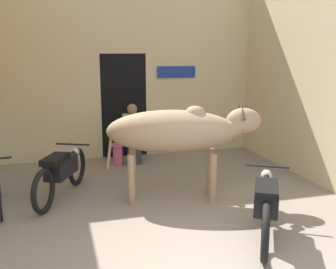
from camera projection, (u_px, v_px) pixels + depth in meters
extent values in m
cube|color=beige|center=(128.00, 6.00, 8.10)|extent=(5.44, 0.18, 1.91)
cube|color=beige|center=(50.00, 108.00, 8.08)|extent=(2.09, 0.18, 2.21)
cube|color=beige|center=(196.00, 103.00, 8.94)|extent=(2.38, 0.18, 2.21)
cube|color=black|center=(121.00, 103.00, 8.83)|extent=(0.97, 0.90, 2.21)
cube|color=navy|center=(176.00, 72.00, 8.55)|extent=(0.86, 0.03, 0.25)
cube|color=beige|center=(320.00, 63.00, 6.65)|extent=(0.18, 5.00, 4.12)
ellipsoid|color=tan|center=(172.00, 131.00, 5.92)|extent=(2.09, 1.15, 0.65)
ellipsoid|color=tan|center=(195.00, 114.00, 5.88)|extent=(0.37, 0.34, 0.24)
cylinder|color=tan|center=(232.00, 128.00, 5.94)|extent=(0.49, 0.40, 0.43)
ellipsoid|color=tan|center=(243.00, 121.00, 5.92)|extent=(0.59, 0.45, 0.39)
cylinder|color=tan|center=(110.00, 147.00, 5.94)|extent=(0.15, 0.08, 0.69)
cylinder|color=tan|center=(210.00, 171.00, 6.27)|extent=(0.11, 0.11, 0.77)
cylinder|color=tan|center=(213.00, 179.00, 5.90)|extent=(0.11, 0.11, 0.77)
cylinder|color=tan|center=(133.00, 172.00, 6.23)|extent=(0.11, 0.11, 0.77)
cylinder|color=tan|center=(131.00, 180.00, 5.87)|extent=(0.11, 0.11, 0.77)
cone|color=#473D33|center=(239.00, 110.00, 6.02)|extent=(0.11, 0.17, 0.23)
cone|color=#473D33|center=(243.00, 113.00, 5.76)|extent=(0.11, 0.17, 0.23)
torus|color=black|center=(265.00, 233.00, 4.27)|extent=(0.39, 0.60, 0.65)
torus|color=black|center=(265.00, 192.00, 5.51)|extent=(0.39, 0.60, 0.65)
cube|color=black|center=(266.00, 197.00, 4.85)|extent=(0.60, 0.76, 0.28)
cube|color=black|center=(267.00, 189.00, 4.63)|extent=(0.51, 0.62, 0.09)
cylinder|color=black|center=(267.00, 166.00, 5.28)|extent=(0.52, 0.32, 0.03)
sphere|color=silver|center=(266.00, 175.00, 5.40)|extent=(0.15, 0.15, 0.15)
torus|color=black|center=(43.00, 191.00, 5.54)|extent=(0.35, 0.62, 0.65)
torus|color=black|center=(77.00, 166.00, 6.74)|extent=(0.35, 0.62, 0.65)
cube|color=black|center=(61.00, 167.00, 6.10)|extent=(0.54, 0.73, 0.28)
cube|color=black|center=(55.00, 159.00, 5.89)|extent=(0.47, 0.60, 0.09)
cylinder|color=black|center=(73.00, 144.00, 6.52)|extent=(0.54, 0.28, 0.03)
sphere|color=silver|center=(75.00, 152.00, 6.63)|extent=(0.15, 0.15, 0.15)
torus|color=black|center=(0.00, 198.00, 5.31)|extent=(0.13, 0.64, 0.64)
cube|color=#3D3842|center=(134.00, 154.00, 7.98)|extent=(0.26, 0.14, 0.43)
cube|color=#3D3842|center=(133.00, 140.00, 8.01)|extent=(0.26, 0.32, 0.11)
cube|color=beige|center=(132.00, 127.00, 8.02)|extent=(0.37, 0.20, 0.54)
sphere|color=#937051|center=(132.00, 109.00, 7.94)|extent=(0.20, 0.20, 0.20)
cylinder|color=#DB6093|center=(118.00, 155.00, 7.96)|extent=(0.20, 0.20, 0.39)
cylinder|color=#DB6093|center=(118.00, 145.00, 7.91)|extent=(0.28, 0.28, 0.04)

